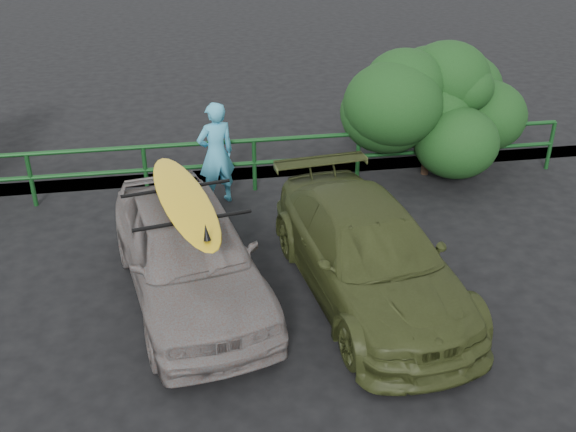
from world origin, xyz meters
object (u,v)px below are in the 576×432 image
object	(u,v)px
olive_vehicle	(369,254)
guardrail	(201,168)
sedan	(188,252)
surfboard	(184,199)
man	(216,154)

from	to	relation	value
olive_vehicle	guardrail	bearing A→B (deg)	113.34
sedan	olive_vehicle	world-z (taller)	sedan
guardrail	sedan	bearing A→B (deg)	-95.44
guardrail	surfboard	world-z (taller)	surfboard
sedan	man	world-z (taller)	man
guardrail	surfboard	size ratio (longest dim) A/B	4.70
guardrail	olive_vehicle	size ratio (longest dim) A/B	3.14
olive_vehicle	man	bearing A→B (deg)	112.72
guardrail	sedan	size ratio (longest dim) A/B	3.34
sedan	surfboard	world-z (taller)	surfboard
olive_vehicle	man	size ratio (longest dim) A/B	2.37
sedan	olive_vehicle	bearing A→B (deg)	-19.11
surfboard	olive_vehicle	bearing A→B (deg)	-19.11
man	surfboard	world-z (taller)	man
guardrail	sedan	world-z (taller)	sedan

